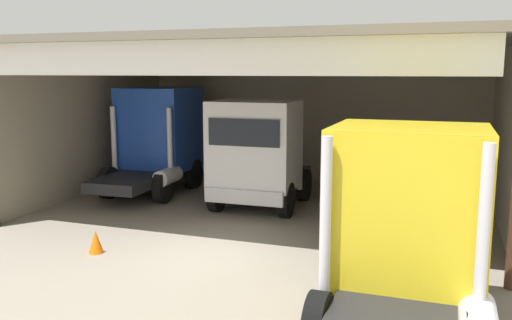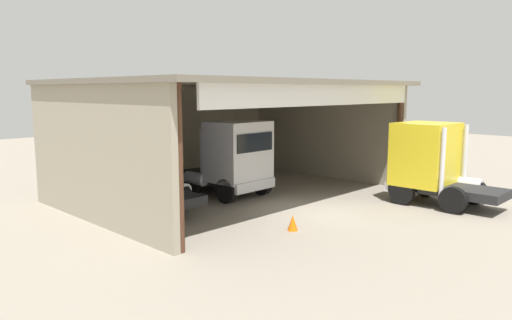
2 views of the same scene
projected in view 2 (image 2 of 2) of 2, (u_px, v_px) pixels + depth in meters
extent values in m
plane|color=gray|center=(319.00, 213.00, 19.01)|extent=(80.00, 80.00, 0.00)
cube|color=#9E937F|center=(169.00, 134.00, 25.53)|extent=(13.86, 0.24, 5.07)
cube|color=#9E937F|center=(93.00, 155.00, 17.17)|extent=(0.24, 9.98, 5.07)
cube|color=#9E937F|center=(322.00, 131.00, 27.00)|extent=(0.24, 9.98, 5.07)
cube|color=#6E6759|center=(237.00, 83.00, 21.50)|extent=(14.46, 10.56, 0.20)
cylinder|color=#4C2D1E|center=(179.00, 170.00, 14.00)|extent=(0.24, 0.24, 5.07)
cylinder|color=#4C2D1E|center=(399.00, 138.00, 23.48)|extent=(0.24, 0.24, 5.07)
cube|color=white|center=(326.00, 94.00, 18.16)|extent=(12.48, 0.12, 0.90)
cube|color=#1E47B7|center=(130.00, 153.00, 19.60)|extent=(2.51, 2.68, 2.97)
cube|color=black|center=(112.00, 138.00, 20.39)|extent=(2.05, 0.14, 0.89)
cube|color=silver|center=(114.00, 186.00, 20.72)|extent=(2.29, 0.25, 0.44)
cube|color=#232326|center=(160.00, 197.00, 18.53)|extent=(1.95, 3.63, 0.36)
cylinder|color=silver|center=(127.00, 170.00, 17.91)|extent=(0.18, 0.18, 2.61)
cylinder|color=silver|center=(173.00, 164.00, 19.51)|extent=(0.18, 0.18, 2.61)
cylinder|color=silver|center=(177.00, 188.00, 19.51)|extent=(0.61, 1.22, 0.56)
cylinder|color=black|center=(102.00, 196.00, 19.42)|extent=(0.34, 1.13, 1.12)
cylinder|color=black|center=(145.00, 189.00, 20.97)|extent=(0.34, 1.13, 1.12)
cylinder|color=black|center=(137.00, 206.00, 17.78)|extent=(0.34, 1.13, 1.12)
cylinder|color=black|center=(181.00, 197.00, 19.34)|extent=(0.34, 1.13, 1.12)
cube|color=white|center=(238.00, 151.00, 21.43)|extent=(2.62, 2.08, 2.69)
cube|color=black|center=(255.00, 142.00, 20.67)|extent=(2.19, 0.11, 0.81)
cube|color=silver|center=(255.00, 186.00, 20.92)|extent=(2.45, 0.21, 0.44)
cube|color=#232326|center=(210.00, 177.00, 22.93)|extent=(2.01, 3.52, 0.36)
cylinder|color=silver|center=(238.00, 153.00, 23.10)|extent=(0.18, 0.18, 2.58)
cylinder|color=silver|center=(202.00, 158.00, 21.42)|extent=(0.18, 0.18, 2.58)
cylinder|color=silver|center=(196.00, 178.00, 21.87)|extent=(0.58, 1.21, 0.56)
cylinder|color=black|center=(262.00, 183.00, 22.21)|extent=(0.32, 1.08, 1.08)
cylinder|color=black|center=(226.00, 191.00, 20.56)|extent=(0.32, 1.08, 1.08)
cylinder|color=black|center=(228.00, 177.00, 23.78)|extent=(0.32, 1.08, 1.08)
cylinder|color=black|center=(192.00, 184.00, 22.13)|extent=(0.32, 1.08, 1.08)
cube|color=yellow|center=(425.00, 154.00, 20.59)|extent=(2.54, 2.21, 2.68)
cube|color=black|center=(402.00, 141.00, 21.30)|extent=(2.15, 0.07, 0.80)
cube|color=silver|center=(400.00, 183.00, 21.60)|extent=(2.41, 0.17, 0.44)
cube|color=#232326|center=(464.00, 192.00, 19.59)|extent=(1.91, 3.17, 0.36)
cylinder|color=silver|center=(443.00, 163.00, 18.95)|extent=(0.18, 0.18, 2.86)
cylinder|color=silver|center=(465.00, 158.00, 20.56)|extent=(0.18, 0.18, 2.86)
cylinder|color=silver|center=(468.00, 184.00, 20.59)|extent=(0.56, 1.20, 0.56)
cylinder|color=black|center=(402.00, 192.00, 20.34)|extent=(0.30, 1.07, 1.07)
cylinder|color=black|center=(425.00, 185.00, 21.92)|extent=(0.30, 1.07, 1.07)
cylinder|color=black|center=(453.00, 200.00, 18.83)|extent=(0.30, 1.07, 1.07)
cylinder|color=black|center=(474.00, 192.00, 20.41)|extent=(0.30, 1.07, 1.07)
cylinder|color=#B21E19|center=(136.00, 182.00, 23.15)|extent=(0.58, 0.58, 0.89)
cube|color=black|center=(230.00, 170.00, 26.29)|extent=(0.90, 0.60, 1.00)
cone|color=orange|center=(293.00, 223.00, 16.56)|extent=(0.36, 0.36, 0.56)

